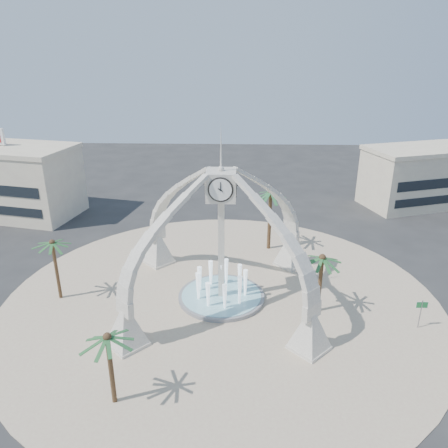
{
  "coord_description": "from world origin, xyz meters",
  "views": [
    {
      "loc": [
        1.45,
        -35.06,
        21.8
      ],
      "look_at": [
        0.17,
        2.0,
        6.72
      ],
      "focal_mm": 35.0,
      "sensor_mm": 36.0,
      "label": 1
    }
  ],
  "objects_px": {
    "palm_north": "(271,193)",
    "street_sign": "(421,308)",
    "palm_west": "(52,243)",
    "clock_tower": "(221,235)",
    "fountain": "(221,296)",
    "palm_south": "(107,338)",
    "palm_east": "(322,258)"
  },
  "relations": [
    {
      "from": "palm_north",
      "to": "street_sign",
      "type": "relative_size",
      "value": 2.89
    },
    {
      "from": "fountain",
      "to": "palm_west",
      "type": "bearing_deg",
      "value": -178.47
    },
    {
      "from": "palm_south",
      "to": "street_sign",
      "type": "relative_size",
      "value": 2.17
    },
    {
      "from": "clock_tower",
      "to": "palm_east",
      "type": "xyz_separation_m",
      "value": [
        8.62,
        -1.78,
        -1.24
      ]
    },
    {
      "from": "palm_north",
      "to": "street_sign",
      "type": "bearing_deg",
      "value": -52.65
    },
    {
      "from": "clock_tower",
      "to": "street_sign",
      "type": "height_order",
      "value": "clock_tower"
    },
    {
      "from": "clock_tower",
      "to": "palm_north",
      "type": "distance_m",
      "value": 12.2
    },
    {
      "from": "fountain",
      "to": "palm_east",
      "type": "height_order",
      "value": "palm_east"
    },
    {
      "from": "clock_tower",
      "to": "street_sign",
      "type": "relative_size",
      "value": 6.68
    },
    {
      "from": "palm_north",
      "to": "palm_south",
      "type": "distance_m",
      "value": 26.8
    },
    {
      "from": "palm_north",
      "to": "palm_west",
      "type": "bearing_deg",
      "value": -150.16
    },
    {
      "from": "clock_tower",
      "to": "palm_east",
      "type": "relative_size",
      "value": 2.98
    },
    {
      "from": "fountain",
      "to": "palm_west",
      "type": "relative_size",
      "value": 1.26
    },
    {
      "from": "palm_west",
      "to": "street_sign",
      "type": "xyz_separation_m",
      "value": [
        31.61,
        -3.62,
        -3.7
      ]
    },
    {
      "from": "fountain",
      "to": "palm_west",
      "type": "xyz_separation_m",
      "value": [
        -15.02,
        -0.4,
        5.33
      ]
    },
    {
      "from": "street_sign",
      "to": "palm_south",
      "type": "bearing_deg",
      "value": -160.45
    },
    {
      "from": "fountain",
      "to": "palm_south",
      "type": "distance_m",
      "value": 15.32
    },
    {
      "from": "palm_north",
      "to": "clock_tower",
      "type": "bearing_deg",
      "value": -114.41
    },
    {
      "from": "street_sign",
      "to": "clock_tower",
      "type": "bearing_deg",
      "value": 164.73
    },
    {
      "from": "palm_north",
      "to": "fountain",
      "type": "bearing_deg",
      "value": -114.41
    },
    {
      "from": "palm_east",
      "to": "palm_north",
      "type": "relative_size",
      "value": 0.78
    },
    {
      "from": "palm_east",
      "to": "palm_south",
      "type": "relative_size",
      "value": 1.03
    },
    {
      "from": "clock_tower",
      "to": "palm_north",
      "type": "relative_size",
      "value": 2.31
    },
    {
      "from": "clock_tower",
      "to": "fountain",
      "type": "distance_m",
      "value": 6.2
    },
    {
      "from": "palm_west",
      "to": "street_sign",
      "type": "bearing_deg",
      "value": -6.53
    },
    {
      "from": "palm_north",
      "to": "palm_south",
      "type": "relative_size",
      "value": 1.33
    },
    {
      "from": "street_sign",
      "to": "fountain",
      "type": "bearing_deg",
      "value": 164.73
    },
    {
      "from": "palm_west",
      "to": "palm_south",
      "type": "height_order",
      "value": "palm_west"
    },
    {
      "from": "fountain",
      "to": "palm_east",
      "type": "xyz_separation_m",
      "value": [
        8.62,
        -1.78,
        4.96
      ]
    },
    {
      "from": "palm_west",
      "to": "palm_south",
      "type": "relative_size",
      "value": 1.09
    },
    {
      "from": "palm_west",
      "to": "fountain",
      "type": "bearing_deg",
      "value": 1.53
    },
    {
      "from": "street_sign",
      "to": "palm_north",
      "type": "bearing_deg",
      "value": 125.7
    }
  ]
}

